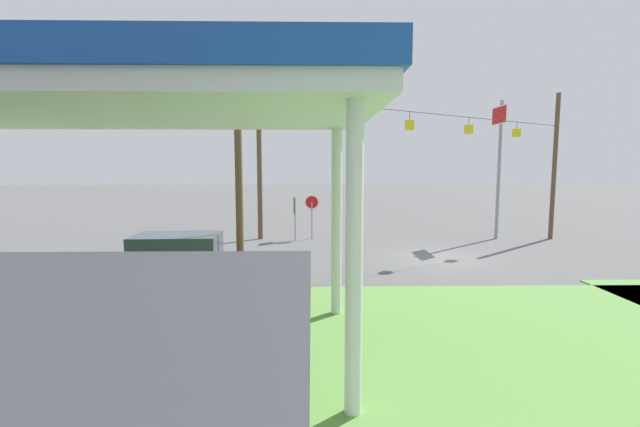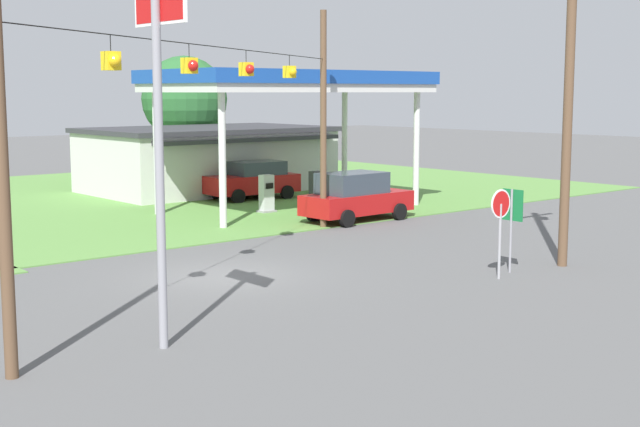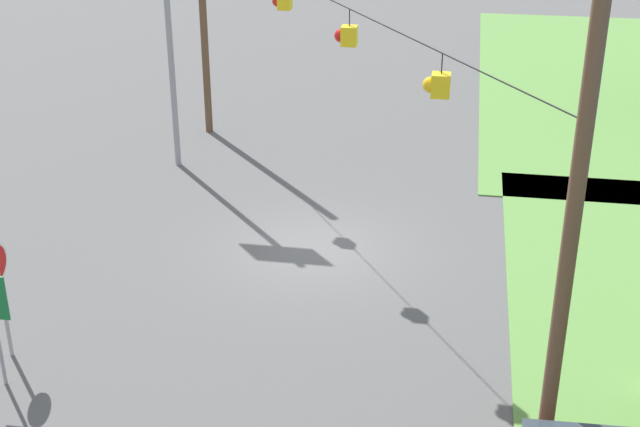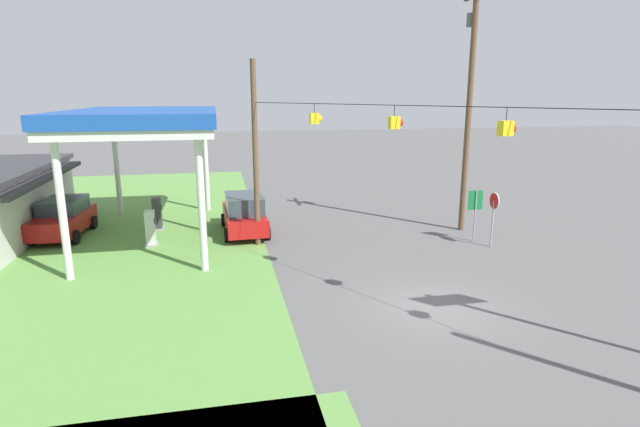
{
  "view_description": "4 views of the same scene",
  "coord_description": "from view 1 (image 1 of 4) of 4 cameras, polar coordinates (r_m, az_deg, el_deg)",
  "views": [
    {
      "loc": [
        5.63,
        18.83,
        4.08
      ],
      "look_at": [
        5.3,
        1.36,
        2.17
      ],
      "focal_mm": 24.0,
      "sensor_mm": 36.0,
      "label": 1
    },
    {
      "loc": [
        -13.79,
        -20.5,
        5.15
      ],
      "look_at": [
        4.71,
        1.33,
        1.22
      ],
      "focal_mm": 50.0,
      "sensor_mm": 36.0,
      "label": 2
    },
    {
      "loc": [
        19.5,
        3.38,
        10.18
      ],
      "look_at": [
        2.16,
        0.49,
        2.0
      ],
      "focal_mm": 50.0,
      "sensor_mm": 36.0,
      "label": 3
    },
    {
      "loc": [
        -13.87,
        6.63,
        6.69
      ],
      "look_at": [
        4.8,
        2.78,
        2.12
      ],
      "focal_mm": 28.0,
      "sensor_mm": 36.0,
      "label": 4
    }
  ],
  "objects": [
    {
      "name": "stop_sign_overhead",
      "position": [
        26.16,
        22.78,
        8.47
      ],
      "size": [
        0.22,
        1.88,
        7.74
      ],
      "color": "gray",
      "rests_on": "ground"
    },
    {
      "name": "route_sign",
      "position": [
        23.86,
        -3.43,
        0.52
      ],
      "size": [
        0.1,
        0.7,
        2.4
      ],
      "color": "gray",
      "rests_on": "ground"
    },
    {
      "name": "gas_station_canopy",
      "position": [
        10.28,
        -28.4,
        13.43
      ],
      "size": [
        11.9,
        6.26,
        6.02
      ],
      "color": "silver",
      "rests_on": "ground"
    },
    {
      "name": "stop_sign_roadside",
      "position": [
        24.18,
        -1.1,
        0.86
      ],
      "size": [
        0.8,
        0.08,
        2.5
      ],
      "rotation": [
        0.0,
        0.0,
        3.14
      ],
      "color": "#99999E",
      "rests_on": "ground"
    },
    {
      "name": "utility_pole_main",
      "position": [
        24.43,
        -8.25,
        12.02
      ],
      "size": [
        2.2,
        0.44,
        11.85
      ],
      "color": "brown",
      "rests_on": "ground"
    },
    {
      "name": "fuel_pump_near",
      "position": [
        10.19,
        -19.87,
        -13.06
      ],
      "size": [
        0.71,
        0.56,
        1.64
      ],
      "color": "gray",
      "rests_on": "ground"
    },
    {
      "name": "fuel_pump_far",
      "position": [
        11.37,
        -33.47,
        -11.72
      ],
      "size": [
        0.71,
        0.56,
        1.64
      ],
      "color": "gray",
      "rests_on": "ground"
    },
    {
      "name": "car_at_pumps_front",
      "position": [
        14.41,
        -19.17,
        -6.49
      ],
      "size": [
        4.8,
        2.23,
        1.97
      ],
      "rotation": [
        0.0,
        0.0,
        0.03
      ],
      "color": "#AD1414",
      "rests_on": "ground"
    },
    {
      "name": "signal_span_gantry",
      "position": [
        19.67,
        15.66,
        7.08
      ],
      "size": [
        16.2,
        10.24,
        8.14
      ],
      "color": "brown",
      "rests_on": "ground"
    },
    {
      "name": "ground_plane",
      "position": [
        20.07,
        15.3,
        -5.72
      ],
      "size": [
        160.0,
        160.0,
        0.0
      ],
      "primitive_type": "plane",
      "color": "#565656"
    }
  ]
}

